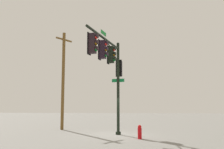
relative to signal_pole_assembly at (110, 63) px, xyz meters
The scene contains 4 objects.
ground_plane 5.05m from the signal_pole_assembly, 169.41° to the left, with size 120.00×120.00×0.00m, color slate.
signal_pole_assembly is the anchor object (origin of this frame).
utility_pole 6.90m from the signal_pole_assembly, 136.59° to the right, with size 1.63×0.98×8.33m.
fire_hydrant 4.72m from the signal_pole_assembly, 74.42° to the left, with size 0.33×0.24×0.83m.
Camera 1 is at (18.03, 1.77, 1.91)m, focal length 41.36 mm.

